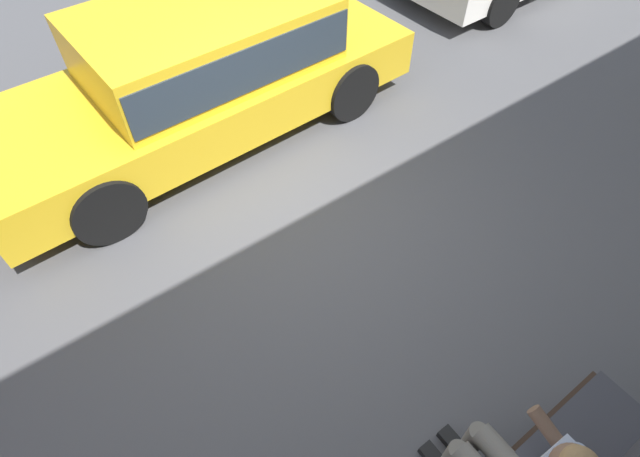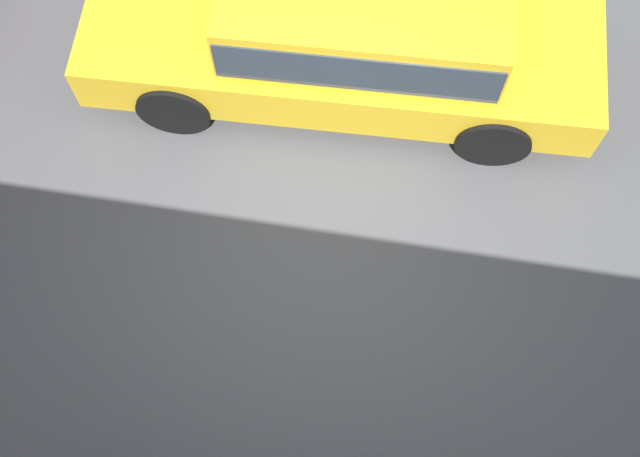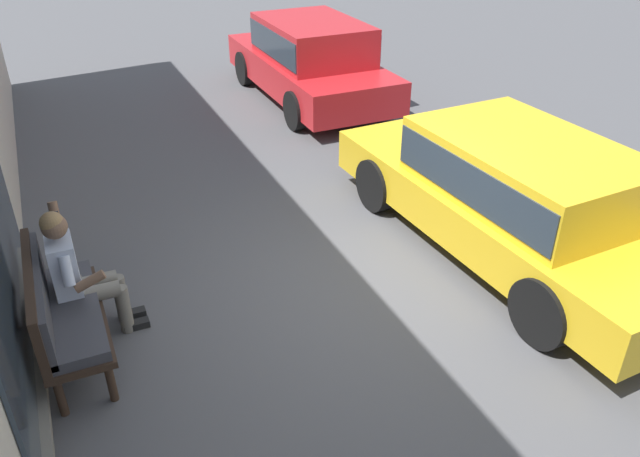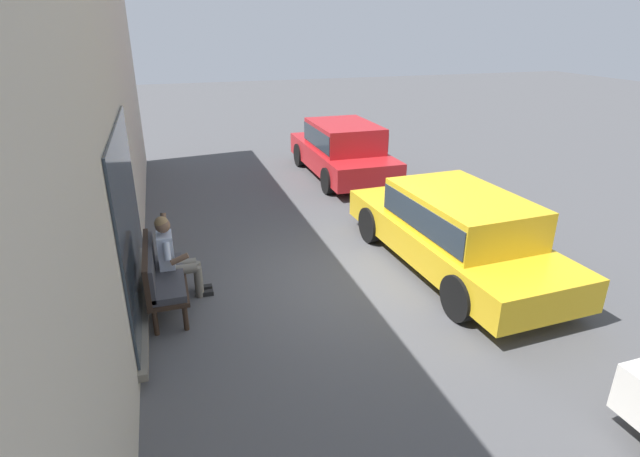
# 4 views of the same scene
# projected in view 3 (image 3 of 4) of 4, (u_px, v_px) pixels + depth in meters

# --- Properties ---
(ground_plane) EXTENTS (60.00, 60.00, 0.00)m
(ground_plane) POSITION_uv_depth(u_px,v_px,m) (364.00, 289.00, 6.51)
(ground_plane) COLOR #4C4C4F
(bench) EXTENTS (1.49, 0.55, 0.99)m
(bench) POSITION_uv_depth(u_px,v_px,m) (57.00, 309.00, 5.30)
(bench) COLOR #332319
(bench) RESTS_ON ground_plane
(person_on_phone) EXTENTS (0.73, 0.74, 1.33)m
(person_on_phone) POSITION_uv_depth(u_px,v_px,m) (78.00, 272.00, 5.54)
(person_on_phone) COLOR #6B665B
(person_on_phone) RESTS_ON ground_plane
(parked_car_mid) EXTENTS (4.72, 1.99, 1.38)m
(parked_car_mid) POSITION_uv_depth(u_px,v_px,m) (515.00, 191.00, 6.77)
(parked_car_mid) COLOR gold
(parked_car_mid) RESTS_ON ground_plane
(parked_car_far) EXTENTS (4.31, 1.84, 1.47)m
(parked_car_far) POSITION_uv_depth(u_px,v_px,m) (311.00, 57.00, 11.26)
(parked_car_far) COLOR red
(parked_car_far) RESTS_ON ground_plane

